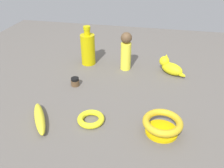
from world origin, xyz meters
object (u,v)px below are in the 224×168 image
(bowl, at_px, (162,124))
(bangle, at_px, (91,119))
(banana, at_px, (40,118))
(person_figure_adult, at_px, (126,51))
(cat_figurine, at_px, (170,67))
(nail_polish_jar, at_px, (75,82))
(bottle_tall, at_px, (88,49))

(bowl, bearing_deg, bangle, 179.03)
(bowl, bearing_deg, banana, -175.02)
(person_figure_adult, bearing_deg, cat_figurine, -0.40)
(bangle, bearing_deg, bowl, -0.97)
(person_figure_adult, xyz_separation_m, nail_polish_jar, (-0.20, -0.22, -0.08))
(cat_figurine, height_order, banana, cat_figurine)
(nail_polish_jar, relative_size, banana, 0.21)
(person_figure_adult, distance_m, banana, 0.56)
(bangle, xyz_separation_m, banana, (-0.19, -0.04, 0.01))
(bangle, xyz_separation_m, nail_polish_jar, (-0.15, 0.24, 0.01))
(cat_figurine, relative_size, person_figure_adult, 0.69)
(bowl, xyz_separation_m, person_figure_adult, (-0.20, 0.46, 0.07))
(person_figure_adult, bearing_deg, bowl, -66.07)
(bottle_tall, bearing_deg, banana, -93.56)
(cat_figurine, height_order, nail_polish_jar, cat_figurine)
(person_figure_adult, bearing_deg, bottle_tall, 173.84)
(bangle, bearing_deg, person_figure_adult, 82.80)
(bangle, relative_size, bottle_tall, 0.49)
(nail_polish_jar, bearing_deg, cat_figurine, 26.47)
(cat_figurine, height_order, person_figure_adult, person_figure_adult)
(bangle, distance_m, person_figure_adult, 0.47)
(cat_figurine, bearing_deg, bottle_tall, 176.84)
(cat_figurine, bearing_deg, nail_polish_jar, -153.53)
(bangle, height_order, cat_figurine, cat_figurine)
(bangle, xyz_separation_m, bottle_tall, (-0.15, 0.48, 0.08))
(cat_figurine, distance_m, banana, 0.69)
(cat_figurine, xyz_separation_m, person_figure_adult, (-0.23, 0.00, 0.07))
(bangle, distance_m, bowl, 0.26)
(bowl, distance_m, banana, 0.45)
(bottle_tall, distance_m, banana, 0.53)
(person_figure_adult, bearing_deg, banana, -115.98)
(bowl, distance_m, person_figure_adult, 0.51)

